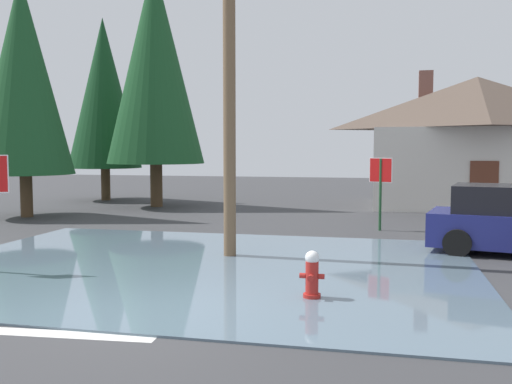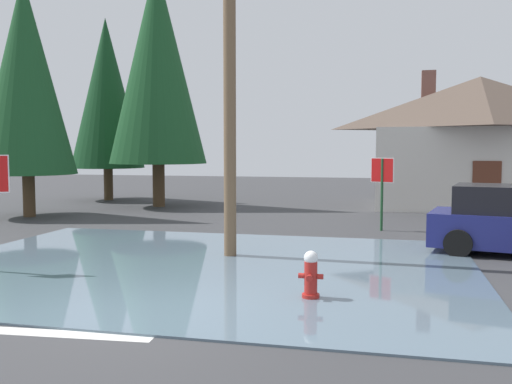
# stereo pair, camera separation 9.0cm
# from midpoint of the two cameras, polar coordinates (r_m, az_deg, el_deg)

# --- Properties ---
(ground_plane) EXTENTS (80.00, 80.00, 0.10)m
(ground_plane) POSITION_cam_midpoint_polar(r_m,az_deg,el_deg) (8.90, -11.53, -12.19)
(ground_plane) COLOR #38383A
(flood_puddle) EXTENTS (11.39, 8.72, 0.04)m
(flood_puddle) POSITION_cam_midpoint_polar(r_m,az_deg,el_deg) (12.05, -5.69, -7.38)
(flood_puddle) COLOR slate
(flood_puddle) RESTS_ON ground
(lane_stop_bar) EXTENTS (3.38, 0.54, 0.01)m
(lane_stop_bar) POSITION_cam_midpoint_polar(r_m,az_deg,el_deg) (8.43, -21.12, -12.96)
(lane_stop_bar) COLOR silver
(lane_stop_bar) RESTS_ON ground
(fire_hydrant) EXTENTS (0.41, 0.35, 0.81)m
(fire_hydrant) POSITION_cam_midpoint_polar(r_m,az_deg,el_deg) (9.44, 5.78, -8.34)
(fire_hydrant) COLOR #AD231E
(fire_hydrant) RESTS_ON ground
(utility_pole) EXTENTS (1.60, 0.28, 8.50)m
(utility_pole) POSITION_cam_midpoint_polar(r_m,az_deg,el_deg) (12.99, -2.46, 13.04)
(utility_pole) COLOR brown
(utility_pole) RESTS_ON ground
(stop_sign_far) EXTENTS (0.67, 0.34, 2.19)m
(stop_sign_far) POSITION_cam_midpoint_polar(r_m,az_deg,el_deg) (17.40, 12.67, 1.30)
(stop_sign_far) COLOR #1E4C28
(stop_sign_far) RESTS_ON ground
(house) EXTENTS (8.89, 6.34, 5.84)m
(house) POSITION_cam_midpoint_polar(r_m,az_deg,el_deg) (25.48, 21.49, 4.88)
(house) COLOR beige
(house) RESTS_ON ground
(pine_tree_tall_left) EXTENTS (3.42, 3.42, 8.55)m
(pine_tree_tall_left) POSITION_cam_midpoint_polar(r_m,az_deg,el_deg) (28.07, -14.64, 9.51)
(pine_tree_tall_left) COLOR #4C3823
(pine_tree_tall_left) RESTS_ON ground
(pine_tree_mid_left) EXTENTS (3.43, 3.43, 8.56)m
(pine_tree_mid_left) POSITION_cam_midpoint_polar(r_m,az_deg,el_deg) (22.15, -22.00, 10.75)
(pine_tree_mid_left) COLOR #4C3823
(pine_tree_mid_left) RESTS_ON ground
(pine_tree_short_left) EXTENTS (4.07, 4.07, 10.17)m
(pine_tree_short_left) POSITION_cam_midpoint_polar(r_m,az_deg,el_deg) (24.63, -9.77, 12.56)
(pine_tree_short_left) COLOR #4C3823
(pine_tree_short_left) RESTS_ON ground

